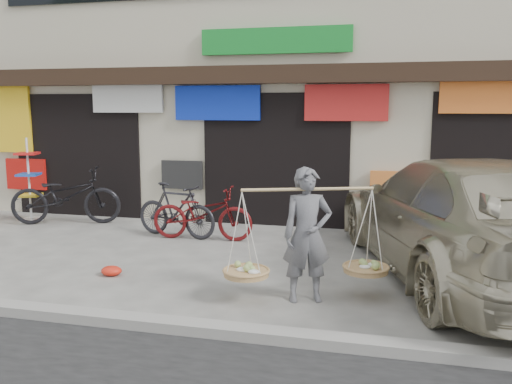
% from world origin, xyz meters
% --- Properties ---
extents(ground, '(70.00, 70.00, 0.00)m').
position_xyz_m(ground, '(0.00, 0.00, 0.00)').
color(ground, gray).
rests_on(ground, ground).
extents(kerb, '(70.00, 0.25, 0.12)m').
position_xyz_m(kerb, '(0.00, -2.00, 0.06)').
color(kerb, gray).
rests_on(kerb, ground).
extents(shophouse_block, '(14.00, 6.32, 7.00)m').
position_xyz_m(shophouse_block, '(-0.00, 6.42, 3.45)').
color(shophouse_block, beige).
rests_on(shophouse_block, ground).
extents(street_vendor, '(1.99, 1.08, 1.69)m').
position_xyz_m(street_vendor, '(1.29, -0.72, 0.78)').
color(street_vendor, slate).
rests_on(street_vendor, ground).
extents(bike_0, '(2.37, 1.46, 1.18)m').
position_xyz_m(bike_0, '(-4.26, 2.58, 0.59)').
color(bike_0, black).
rests_on(bike_0, ground).
extents(bike_1, '(1.76, 0.85, 1.02)m').
position_xyz_m(bike_1, '(-1.59, 2.06, 0.51)').
color(bike_1, '#252429').
rests_on(bike_1, ground).
extents(bike_2, '(1.91, 0.75, 0.99)m').
position_xyz_m(bike_2, '(-1.04, 1.98, 0.49)').
color(bike_2, '#5D1011').
rests_on(bike_2, ground).
extents(suv, '(4.05, 6.43, 1.74)m').
position_xyz_m(suv, '(3.30, 0.77, 0.87)').
color(suv, '#BEB699').
rests_on(suv, ground).
extents(display_rack, '(0.53, 0.53, 1.78)m').
position_xyz_m(display_rack, '(-5.17, 2.66, 0.72)').
color(display_rack, silver).
rests_on(display_rack, ground).
extents(red_bag, '(0.31, 0.25, 0.14)m').
position_xyz_m(red_bag, '(-1.60, -0.39, 0.07)').
color(red_bag, red).
rests_on(red_bag, ground).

